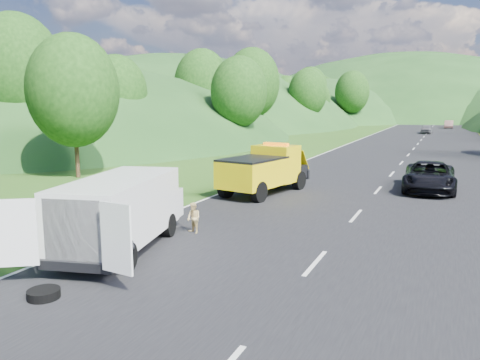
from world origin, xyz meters
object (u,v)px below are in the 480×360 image
at_px(white_van, 122,209).
at_px(worker, 113,271).
at_px(tow_truck, 265,170).
at_px(suitcase, 147,211).
at_px(woman, 159,218).
at_px(passing_suv, 428,191).
at_px(child, 194,234).
at_px(spare_tire, 44,299).

relative_size(white_van, worker, 3.48).
relative_size(tow_truck, suitcase, 10.77).
bearing_deg(woman, suitcase, 139.14).
xyz_separation_m(tow_truck, white_van, (-0.65, -10.08, 0.07)).
bearing_deg(worker, passing_suv, 43.87).
xyz_separation_m(child, suitcase, (-2.71, 1.15, 0.27)).
distance_m(white_van, spare_tire, 3.92).
relative_size(spare_tire, passing_suv, 0.14).
bearing_deg(suitcase, tow_truck, 70.58).
relative_size(woman, child, 1.49).
bearing_deg(spare_tire, suitcase, 107.65).
height_order(child, passing_suv, passing_suv).
xyz_separation_m(suitcase, passing_suv, (9.60, 10.51, -0.27)).
relative_size(tow_truck, child, 5.64).
bearing_deg(passing_suv, woman, -134.01).
distance_m(child, suitcase, 2.95).
distance_m(worker, suitcase, 5.74).
relative_size(child, suitcase, 1.91).
bearing_deg(passing_suv, tow_truck, -153.32).
distance_m(woman, suitcase, 0.53).
height_order(suitcase, passing_suv, passing_suv).
height_order(worker, passing_suv, worker).
distance_m(child, worker, 4.00).
xyz_separation_m(woman, suitcase, (-0.36, -0.27, 0.27)).
relative_size(suitcase, spare_tire, 0.75).
bearing_deg(tow_truck, suitcase, -99.06).
relative_size(child, worker, 0.54).
xyz_separation_m(white_van, passing_suv, (7.95, 14.07, -1.25)).
height_order(white_van, suitcase, white_van).
xyz_separation_m(woman, spare_tire, (1.93, -7.48, 0.00)).
distance_m(woman, spare_tire, 7.72).
xyz_separation_m(white_van, spare_tire, (0.64, -3.66, -1.25)).
bearing_deg(worker, woman, 90.05).
bearing_deg(woman, white_van, -148.85).
xyz_separation_m(spare_tire, passing_suv, (7.31, 17.72, 0.00)).
height_order(tow_truck, suitcase, tow_truck).
bearing_deg(passing_suv, child, -122.55).
distance_m(child, passing_suv, 13.55).
bearing_deg(suitcase, white_van, -65.07).
bearing_deg(child, suitcase, 179.09).
bearing_deg(spare_tire, woman, 104.49).
bearing_deg(worker, child, 65.64).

